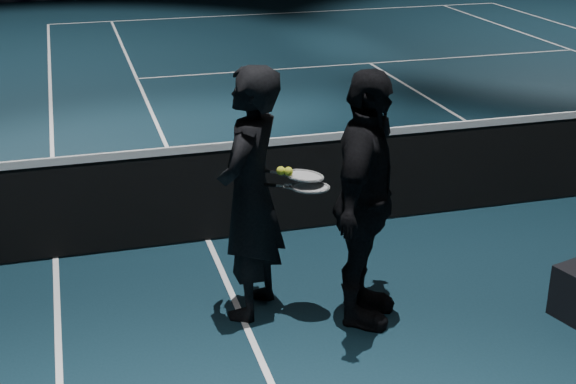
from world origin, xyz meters
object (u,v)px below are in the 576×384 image
player_b (365,201)px  racket_upper (304,176)px  tennis_balls (284,169)px  player_a (250,195)px  racket_lower (310,187)px

player_b → racket_upper: player_b is taller
player_b → tennis_balls: (-0.54, 0.25, 0.22)m
player_a → player_b: bearing=101.3°
racket_upper → tennis_balls: (-0.15, 0.03, 0.06)m
player_a → racket_upper: size_ratio=2.89×
player_b → racket_lower: bearing=98.2°
player_a → racket_upper: 0.43m
player_b → racket_upper: size_ratio=2.89×
player_a → player_b: 0.85m
racket_upper → tennis_balls: bearing=-170.4°
tennis_balls → racket_upper: bearing=-10.4°
racket_upper → player_b: bearing=-9.1°
racket_lower → tennis_balls: bearing=178.5°
racket_lower → player_a: bearing=-180.0°
player_a → racket_lower: (0.41, -0.18, 0.08)m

